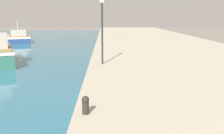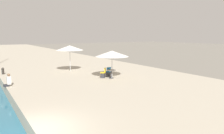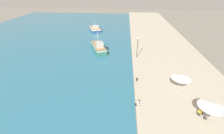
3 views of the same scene
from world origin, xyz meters
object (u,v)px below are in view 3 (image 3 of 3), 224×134
at_px(cafe_umbrella_pink, 212,105).
at_px(cafe_table, 206,115).
at_px(cafe_umbrella_white, 181,77).
at_px(cafe_chair_right, 200,113).
at_px(cafe_chair_left, 204,112).
at_px(mooring_bollard, 137,79).
at_px(person_at_quay, 137,103).
at_px(fishing_boat_mid, 95,29).
at_px(fishing_boat_near, 98,47).
at_px(lamppost, 138,44).

relative_size(cafe_umbrella_pink, cafe_table, 3.65).
distance_m(cafe_umbrella_white, cafe_chair_right, 5.39).
distance_m(cafe_chair_left, mooring_bollard, 10.37).
xyz_separation_m(cafe_umbrella_pink, person_at_quay, (-8.20, 1.58, -1.76)).
height_order(person_at_quay, mooring_bollard, person_at_quay).
relative_size(fishing_boat_mid, cafe_chair_right, 8.24).
relative_size(fishing_boat_near, cafe_umbrella_pink, 2.69).
height_order(cafe_table, cafe_chair_left, cafe_chair_left).
bearing_deg(fishing_boat_near, cafe_chair_left, -74.11).
distance_m(cafe_table, cafe_chair_right, 0.75).
bearing_deg(lamppost, fishing_boat_mid, 120.79).
bearing_deg(fishing_boat_near, fishing_boat_mid, 79.79).
relative_size(fishing_boat_near, person_at_quay, 8.15).
height_order(cafe_umbrella_white, cafe_chair_right, cafe_umbrella_white).
distance_m(cafe_umbrella_pink, cafe_table, 1.66).
relative_size(cafe_chair_left, lamppost, 0.20).
bearing_deg(fishing_boat_near, cafe_umbrella_white, -70.20).
height_order(fishing_boat_mid, cafe_chair_left, fishing_boat_mid).
relative_size(cafe_chair_right, mooring_bollard, 1.39).
height_order(fishing_boat_near, person_at_quay, fishing_boat_near).
bearing_deg(cafe_umbrella_white, cafe_chair_right, -75.97).
xyz_separation_m(cafe_chair_left, person_at_quay, (-8.24, 0.86, 0.10)).
height_order(cafe_umbrella_pink, cafe_chair_left, cafe_umbrella_pink).
bearing_deg(mooring_bollard, cafe_chair_right, -42.83).
relative_size(fishing_boat_near, lamppost, 1.72).
bearing_deg(cafe_umbrella_white, mooring_bollard, 161.86).
height_order(fishing_boat_near, mooring_bollard, fishing_boat_near).
bearing_deg(cafe_umbrella_white, fishing_boat_mid, 119.42).
relative_size(fishing_boat_near, cafe_table, 9.82).
bearing_deg(fishing_boat_mid, cafe_chair_left, -82.06).
bearing_deg(mooring_bollard, lamppost, 86.85).
distance_m(cafe_chair_left, lamppost, 17.78).
xyz_separation_m(fishing_boat_mid, cafe_table, (21.01, -39.51, 0.60)).
distance_m(mooring_bollard, lamppost, 9.70).
distance_m(cafe_chair_right, lamppost, 17.71).
xyz_separation_m(fishing_boat_mid, cafe_umbrella_white, (19.29, -34.21, 2.54)).
xyz_separation_m(cafe_umbrella_pink, cafe_chair_right, (-0.61, 0.51, -1.86)).
relative_size(fishing_boat_mid, cafe_chair_left, 8.24).
bearing_deg(cafe_umbrella_pink, cafe_chair_left, 87.35).
distance_m(cafe_table, person_at_quay, 8.26).
bearing_deg(cafe_chair_left, fishing_boat_mid, 128.43).
relative_size(cafe_table, mooring_bollard, 1.22).
bearing_deg(cafe_chair_right, fishing_boat_mid, 71.56).
height_order(fishing_boat_near, cafe_umbrella_pink, fishing_boat_near).
bearing_deg(lamppost, person_at_quay, -92.85).
distance_m(cafe_chair_right, mooring_bollard, 10.03).
relative_size(cafe_umbrella_white, person_at_quay, 2.93).
distance_m(fishing_boat_mid, cafe_umbrella_white, 39.36).
xyz_separation_m(cafe_chair_right, person_at_quay, (-7.59, 1.07, 0.10)).
xyz_separation_m(fishing_boat_mid, cafe_chair_right, (20.49, -39.01, 0.39)).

